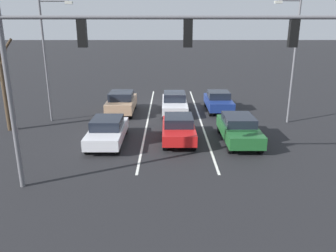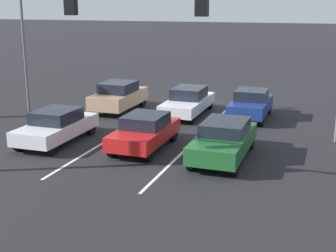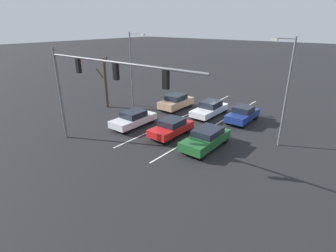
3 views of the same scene
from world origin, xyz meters
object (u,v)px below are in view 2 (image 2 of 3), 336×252
at_px(car_silver_rightlane_front, 57,126).
at_px(street_lamp_right_shoulder, 27,28).
at_px(car_red_midlane_front, 145,131).
at_px(car_white_midlane_second, 188,101).
at_px(traffic_signal_gantry, 1,22).
at_px(car_tan_rightlane_second, 119,96).
at_px(car_darkgreen_leftlane_front, 224,139).
at_px(car_navy_leftlane_second, 251,104).

relative_size(car_silver_rightlane_front, street_lamp_right_shoulder, 0.55).
distance_m(car_red_midlane_front, car_silver_rightlane_front, 3.94).
xyz_separation_m(car_silver_rightlane_front, street_lamp_right_shoulder, (4.38, -4.47, 3.82)).
xyz_separation_m(car_red_midlane_front, car_white_midlane_second, (0.09, -6.39, -0.01)).
height_order(car_white_midlane_second, traffic_signal_gantry, traffic_signal_gantry).
distance_m(car_white_midlane_second, car_tan_rightlane_second, 3.93).
bearing_deg(traffic_signal_gantry, car_silver_rightlane_front, -72.02).
xyz_separation_m(car_white_midlane_second, car_tan_rightlane_second, (3.91, 0.40, 0.10)).
bearing_deg(car_darkgreen_leftlane_front, traffic_signal_gantry, 43.33).
xyz_separation_m(car_red_midlane_front, car_silver_rightlane_front, (3.92, 0.42, -0.01)).
xyz_separation_m(car_silver_rightlane_front, car_white_midlane_second, (-3.83, -6.81, 0.00)).
bearing_deg(car_tan_rightlane_second, car_navy_leftlane_second, -174.81).
distance_m(car_navy_leftlane_second, car_white_midlane_second, 3.33).
bearing_deg(car_navy_leftlane_second, car_red_midlane_front, 64.05).
bearing_deg(car_navy_leftlane_second, traffic_signal_gantry, 65.57).
distance_m(car_navy_leftlane_second, street_lamp_right_shoulder, 12.42).
bearing_deg(car_tan_rightlane_second, traffic_signal_gantry, 98.53).
xyz_separation_m(car_silver_rightlane_front, car_navy_leftlane_second, (-7.15, -7.07, 0.04)).
height_order(car_navy_leftlane_second, traffic_signal_gantry, traffic_signal_gantry).
bearing_deg(car_navy_leftlane_second, car_silver_rightlane_front, 44.66).
distance_m(car_navy_leftlane_second, car_tan_rightlane_second, 7.26).
relative_size(car_tan_rightlane_second, traffic_signal_gantry, 0.31).
height_order(car_tan_rightlane_second, street_lamp_right_shoulder, street_lamp_right_shoulder).
bearing_deg(car_darkgreen_leftlane_front, car_navy_leftlane_second, -89.04).
relative_size(car_white_midlane_second, street_lamp_right_shoulder, 0.60).
distance_m(car_red_midlane_front, car_tan_rightlane_second, 7.20).
bearing_deg(street_lamp_right_shoulder, car_tan_rightlane_second, -155.75).
height_order(traffic_signal_gantry, street_lamp_right_shoulder, street_lamp_right_shoulder).
bearing_deg(street_lamp_right_shoulder, car_navy_leftlane_second, -167.31).
height_order(car_tan_rightlane_second, traffic_signal_gantry, traffic_signal_gantry).
bearing_deg(car_white_midlane_second, car_red_midlane_front, 90.79).
bearing_deg(car_red_midlane_front, car_tan_rightlane_second, -56.32).
relative_size(car_silver_rightlane_front, car_white_midlane_second, 0.91).
distance_m(car_darkgreen_leftlane_front, car_white_midlane_second, 7.41).
height_order(car_navy_leftlane_second, car_white_midlane_second, car_navy_leftlane_second).
bearing_deg(car_darkgreen_leftlane_front, car_silver_rightlane_front, 1.94).
bearing_deg(car_darkgreen_leftlane_front, street_lamp_right_shoulder, -19.93).
xyz_separation_m(car_darkgreen_leftlane_front, traffic_signal_gantry, (5.62, 5.31, 4.52)).
bearing_deg(car_silver_rightlane_front, car_darkgreen_leftlane_front, -178.06).
xyz_separation_m(car_silver_rightlane_front, car_tan_rightlane_second, (0.08, -6.41, 0.10)).
distance_m(car_darkgreen_leftlane_front, car_navy_leftlane_second, 6.82).
height_order(car_darkgreen_leftlane_front, car_silver_rightlane_front, car_darkgreen_leftlane_front).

